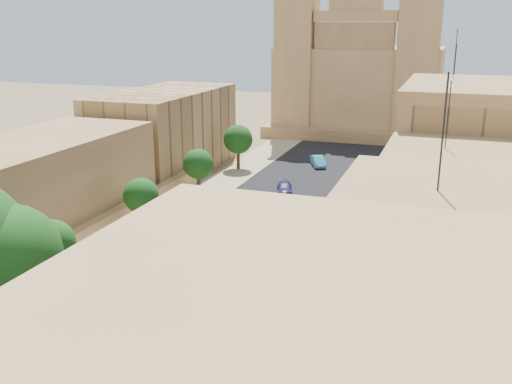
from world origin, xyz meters
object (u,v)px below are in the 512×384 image
Objects in this scene: car_blue_b at (318,161)px; pedestrian_c at (312,291)px; pedestrian_a at (308,357)px; red_truck at (86,357)px; car_dkblue at (284,188)px; car_cream at (243,261)px; street_tree_b at (141,196)px; bus_cream_east at (337,218)px; car_blue_a at (151,265)px; street_tree_c at (198,164)px; street_tree_d at (238,139)px; bus_red_east at (268,306)px; church at (359,76)px; street_tree_a at (52,243)px; olive_pickup at (321,249)px; bus_green_north at (41,335)px; car_white_b at (290,201)px; car_white_a at (232,208)px.

pedestrian_c is (8.19, -36.93, 0.08)m from car_blue_b.
car_blue_b is 45.70m from pedestrian_a.
car_dkblue is at bearing 90.40° from red_truck.
car_dkblue is (-2.68, 20.30, -0.00)m from car_cream.
street_tree_b is at bearing 112.94° from red_truck.
car_blue_a is at bearing 57.25° from bus_cream_east.
street_tree_c reaches higher than car_dkblue.
red_truck is at bearing -115.08° from car_blue_b.
street_tree_d reaches higher than bus_red_east.
car_dkblue is (-1.38, -39.10, -8.95)m from church.
street_tree_c is at bearing -73.85° from bus_red_east.
street_tree_a is 23.54m from bus_cream_east.
red_truck is 21.28m from olive_pickup.
bus_green_north is 11.94m from car_blue_a.
pedestrian_c reaches higher than car_blue_b.
street_tree_d is (-0.00, 36.00, 0.50)m from street_tree_a.
bus_cream_east is 13.42m from car_dkblue.
street_tree_d is 16.94m from car_white_b.
church reaches higher than bus_red_east.
bus_red_east reaches higher than car_white_b.
pedestrian_a reaches higher than car_dkblue.
car_blue_a is (5.00, -19.56, -2.79)m from street_tree_c.
car_dkblue is at bearing 79.00° from bus_green_north.
street_tree_a reaches higher than car_blue_a.
church is 24.25× the size of pedestrian_c.
car_blue_b is (-1.19, 17.53, 0.11)m from car_white_b.
bus_green_north is 5.93× the size of pedestrian_a.
bus_green_north is at bearing -113.33° from car_dkblue.
street_tree_d reaches higher than car_cream.
street_tree_b is at bearing -143.45° from car_white_a.
red_truck reaches higher than pedestrian_a.
bus_green_north reaches higher than pedestrian_a.
street_tree_d is at bearing 123.31° from olive_pickup.
red_truck is 0.59× the size of bus_red_east.
street_tree_b is 17.94m from car_dkblue.
red_truck is 13.99m from car_blue_a.
bus_cream_east is (16.50, 16.70, -1.76)m from street_tree_a.
street_tree_d is at bearing 90.00° from street_tree_a.
car_blue_b is at bearing 103.60° from olive_pickup.
car_white_a is at bearing -0.03° from bus_cream_east.
red_truck is 27.79m from car_white_a.
car_blue_b is 2.70× the size of pedestrian_c.
street_tree_c reaches higher than street_tree_b.
olive_pickup is 13.19m from car_blue_a.
pedestrian_a is at bearing -102.16° from car_blue_b.
red_truck is 1.69× the size of car_dkblue.
street_tree_c is at bearing -13.45° from bus_cream_east.
street_tree_a is 15.95m from bus_red_east.
olive_pickup is 0.40× the size of bus_cream_east.
pedestrian_a is at bearing -9.57° from car_blue_a.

